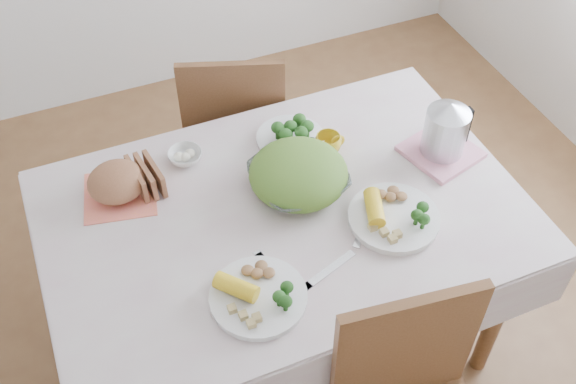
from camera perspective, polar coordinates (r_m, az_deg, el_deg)
name	(u,v)px	position (r m, az deg, el deg)	size (l,w,h in m)	color
floor	(285,338)	(2.74, -0.23, -12.23)	(3.60, 3.60, 0.00)	brown
dining_table	(285,283)	(2.42, -0.26, -7.67)	(1.40, 0.90, 0.75)	brown
tablecloth	(285,212)	(2.12, -0.29, -1.70)	(1.50, 1.00, 0.01)	beige
chair_far	(236,125)	(2.87, -4.39, 5.69)	(0.41, 0.41, 0.92)	brown
salad_bowl	(298,180)	(2.16, 0.88, 1.04)	(0.30, 0.30, 0.07)	white
dinner_plate_left	(258,297)	(1.91, -2.53, -8.91)	(0.28, 0.28, 0.02)	white
dinner_plate_right	(394,218)	(2.11, 8.93, -2.21)	(0.29, 0.29, 0.02)	white
broccoli_plate	(290,139)	(2.34, 0.21, 4.51)	(0.24, 0.24, 0.02)	beige
napkin	(120,194)	(2.23, -14.03, -0.18)	(0.23, 0.23, 0.00)	#FC775E
bread_loaf	(117,182)	(2.19, -14.29, 0.82)	(0.19, 0.17, 0.11)	brown
fruit_bowl	(185,156)	(2.29, -8.70, 3.01)	(0.11, 0.11, 0.04)	white
yellow_mug	(328,144)	(2.29, 3.41, 4.09)	(0.09, 0.09, 0.07)	yellow
pink_tray	(441,152)	(2.35, 12.79, 3.34)	(0.22, 0.22, 0.02)	pink
electric_kettle	(446,127)	(2.28, 13.25, 5.40)	(0.14, 0.14, 0.20)	#B2B5BA
fork_left	(276,276)	(1.96, -1.02, -7.10)	(0.02, 0.20, 0.00)	silver
fork_right	(364,225)	(2.09, 6.45, -2.77)	(0.02, 0.19, 0.00)	silver
knife	(328,271)	(1.97, 3.41, -6.67)	(0.02, 0.21, 0.00)	silver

